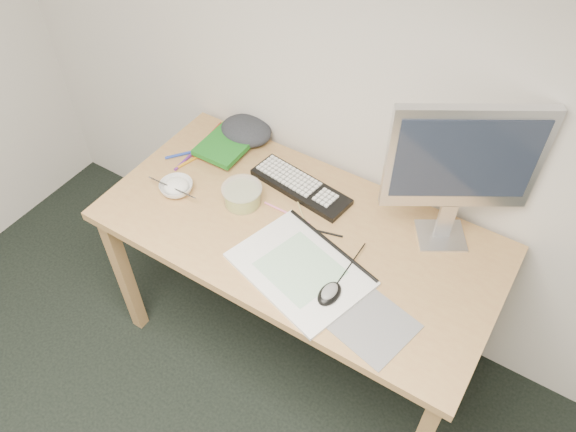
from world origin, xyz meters
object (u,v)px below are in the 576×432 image
object	(u,v)px
monitor	(463,163)
keyboard	(301,187)
sketchpad	(300,269)
desk	(298,244)
rice_bowl	(176,188)

from	to	relation	value
monitor	keyboard	bearing A→B (deg)	154.67
sketchpad	keyboard	size ratio (longest dim) A/B	1.09
desk	sketchpad	distance (m)	0.20
keyboard	monitor	world-z (taller)	monitor
keyboard	rice_bowl	bearing A→B (deg)	-138.27
monitor	rice_bowl	world-z (taller)	monitor
desk	monitor	size ratio (longest dim) A/B	2.58
keyboard	monitor	distance (m)	0.62
desk	keyboard	distance (m)	0.22
rice_bowl	sketchpad	bearing A→B (deg)	-6.86
desk	rice_bowl	world-z (taller)	rice_bowl
sketchpad	rice_bowl	world-z (taller)	rice_bowl
desk	sketchpad	bearing A→B (deg)	-57.21
keyboard	monitor	size ratio (longest dim) A/B	0.72
sketchpad	keyboard	xyz separation A→B (m)	(-0.20, 0.32, 0.01)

